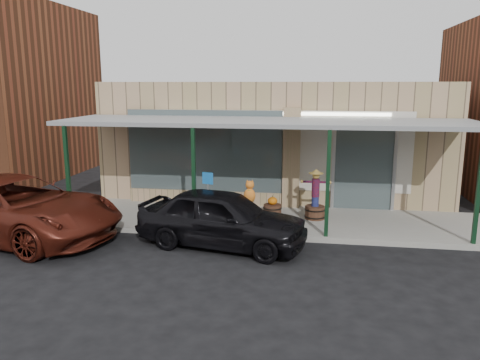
% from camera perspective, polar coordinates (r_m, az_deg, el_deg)
% --- Properties ---
extents(ground, '(120.00, 120.00, 0.00)m').
position_cam_1_polar(ground, '(10.90, 0.95, -10.67)').
color(ground, black).
rests_on(ground, ground).
extents(sidewalk, '(40.00, 3.20, 0.15)m').
position_cam_1_polar(sidewalk, '(14.25, 3.01, -4.93)').
color(sidewalk, gray).
rests_on(sidewalk, ground).
extents(storefront, '(12.00, 6.25, 4.20)m').
position_cam_1_polar(storefront, '(18.32, 4.60, 5.21)').
color(storefront, tan).
rests_on(storefront, ground).
extents(awning, '(12.00, 3.00, 3.04)m').
position_cam_1_polar(awning, '(13.67, 3.12, 6.90)').
color(awning, gray).
rests_on(awning, ground).
extents(block_buildings_near, '(61.00, 8.00, 8.00)m').
position_cam_1_polar(block_buildings_near, '(19.20, 11.01, 10.33)').
color(block_buildings_near, brown).
rests_on(block_buildings_near, ground).
extents(barrel_scarecrow, '(0.91, 0.73, 1.52)m').
position_cam_1_polar(barrel_scarecrow, '(14.19, 9.15, -2.68)').
color(barrel_scarecrow, '#512E20').
rests_on(barrel_scarecrow, sidewalk).
extents(barrel_pumpkin, '(0.67, 0.67, 0.65)m').
position_cam_1_polar(barrel_pumpkin, '(14.36, 3.98, -3.55)').
color(barrel_pumpkin, '#512E20').
rests_on(barrel_pumpkin, sidewalk).
extents(handicap_sign, '(0.32, 0.12, 1.59)m').
position_cam_1_polar(handicap_sign, '(13.06, -3.94, -1.51)').
color(handicap_sign, gray).
rests_on(handicap_sign, sidewalk).
extents(parked_sedan, '(4.66, 2.60, 1.58)m').
position_cam_1_polar(parked_sedan, '(12.08, -2.18, -4.65)').
color(parked_sedan, black).
rests_on(parked_sedan, ground).
extents(car_maroon, '(6.47, 3.97, 1.67)m').
position_cam_1_polar(car_maroon, '(14.10, -25.86, -3.09)').
color(car_maroon, '#501910').
rests_on(car_maroon, ground).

